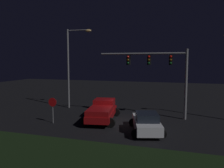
% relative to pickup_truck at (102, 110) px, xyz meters
% --- Properties ---
extents(ground_plane, '(80.00, 80.00, 0.00)m').
position_rel_pickup_truck_xyz_m(ground_plane, '(1.73, 0.09, -1.00)').
color(ground_plane, black).
extents(grass_median, '(23.31, 5.84, 0.10)m').
position_rel_pickup_truck_xyz_m(grass_median, '(1.73, -8.50, -0.95)').
color(grass_median, black).
rests_on(grass_median, ground_plane).
extents(pickup_truck, '(3.48, 5.66, 1.80)m').
position_rel_pickup_truck_xyz_m(pickup_truck, '(0.00, 0.00, 0.00)').
color(pickup_truck, maroon).
rests_on(pickup_truck, ground_plane).
extents(car_sedan, '(3.24, 4.73, 1.51)m').
position_rel_pickup_truck_xyz_m(car_sedan, '(4.34, -2.21, -0.26)').
color(car_sedan, silver).
rests_on(car_sedan, ground_plane).
extents(traffic_signal_gantry, '(8.32, 0.56, 6.50)m').
position_rel_pickup_truck_xyz_m(traffic_signal_gantry, '(4.73, 2.62, 3.90)').
color(traffic_signal_gantry, slate).
rests_on(traffic_signal_gantry, ground_plane).
extents(street_lamp_left, '(2.98, 0.44, 8.95)m').
position_rel_pickup_truck_xyz_m(street_lamp_left, '(-5.11, 4.29, 4.60)').
color(street_lamp_left, slate).
rests_on(street_lamp_left, ground_plane).
extents(stop_sign, '(0.76, 0.08, 2.23)m').
position_rel_pickup_truck_xyz_m(stop_sign, '(-3.82, -2.14, 0.56)').
color(stop_sign, slate).
rests_on(stop_sign, ground_plane).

